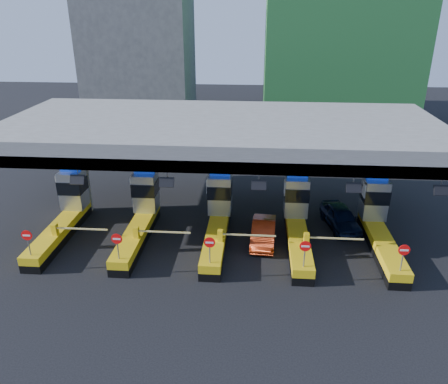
{
  "coord_description": "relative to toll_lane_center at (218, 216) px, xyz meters",
  "views": [
    {
      "loc": [
        2.33,
        -24.61,
        13.69
      ],
      "look_at": [
        0.4,
        0.0,
        3.19
      ],
      "focal_mm": 35.0,
      "sensor_mm": 36.0,
      "label": 1
    }
  ],
  "objects": [
    {
      "name": "ground",
      "position": [
        -0.0,
        -0.28,
        -1.4
      ],
      "size": [
        120.0,
        120.0,
        0.0
      ],
      "primitive_type": "plane",
      "color": "black",
      "rests_on": "ground"
    },
    {
      "name": "van",
      "position": [
        8.05,
        1.74,
        -0.65
      ],
      "size": [
        2.59,
        4.67,
        1.5
      ],
      "primitive_type": "imported",
      "rotation": [
        0.0,
        0.0,
        0.19
      ],
      "color": "black",
      "rests_on": "ground"
    },
    {
      "name": "toll_lane_left",
      "position": [
        -5.0,
        0.0,
        0.0
      ],
      "size": [
        4.43,
        8.0,
        4.16
      ],
      "color": "black",
      "rests_on": "ground"
    },
    {
      "name": "bg_building_concrete",
      "position": [
        -14.0,
        35.72,
        7.6
      ],
      "size": [
        14.0,
        10.0,
        18.0
      ],
      "primitive_type": "cube",
      "color": "#4C4C49",
      "rests_on": "ground"
    },
    {
      "name": "toll_canopy",
      "position": [
        -0.0,
        2.59,
        4.74
      ],
      "size": [
        28.0,
        12.09,
        7.0
      ],
      "color": "slate",
      "rests_on": "ground"
    },
    {
      "name": "bg_building_scaffold",
      "position": [
        12.0,
        31.72,
        12.6
      ],
      "size": [
        18.0,
        12.0,
        28.0
      ],
      "primitive_type": "cube",
      "color": "#1E5926",
      "rests_on": "ground"
    },
    {
      "name": "toll_lane_far_right",
      "position": [
        10.0,
        0.0,
        0.0
      ],
      "size": [
        4.43,
        8.0,
        4.16
      ],
      "color": "black",
      "rests_on": "ground"
    },
    {
      "name": "toll_lane_center",
      "position": [
        0.0,
        0.0,
        0.0
      ],
      "size": [
        4.43,
        8.0,
        4.16
      ],
      "color": "black",
      "rests_on": "ground"
    },
    {
      "name": "red_car",
      "position": [
        2.9,
        -0.63,
        -0.72
      ],
      "size": [
        1.67,
        4.2,
        1.36
      ],
      "primitive_type": "imported",
      "rotation": [
        0.0,
        0.0,
        -0.06
      ],
      "color": "#A22A0C",
      "rests_on": "ground"
    },
    {
      "name": "toll_lane_far_left",
      "position": [
        -10.0,
        0.0,
        0.0
      ],
      "size": [
        4.43,
        8.0,
        4.16
      ],
      "color": "black",
      "rests_on": "ground"
    },
    {
      "name": "toll_lane_right",
      "position": [
        5.0,
        0.0,
        0.0
      ],
      "size": [
        4.43,
        8.0,
        4.16
      ],
      "color": "black",
      "rests_on": "ground"
    }
  ]
}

